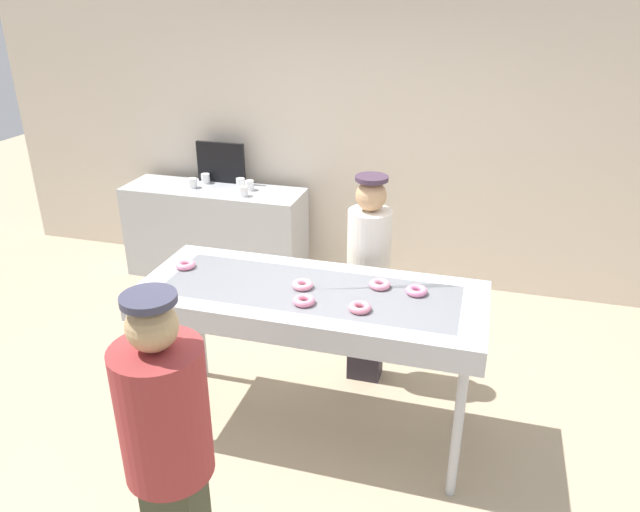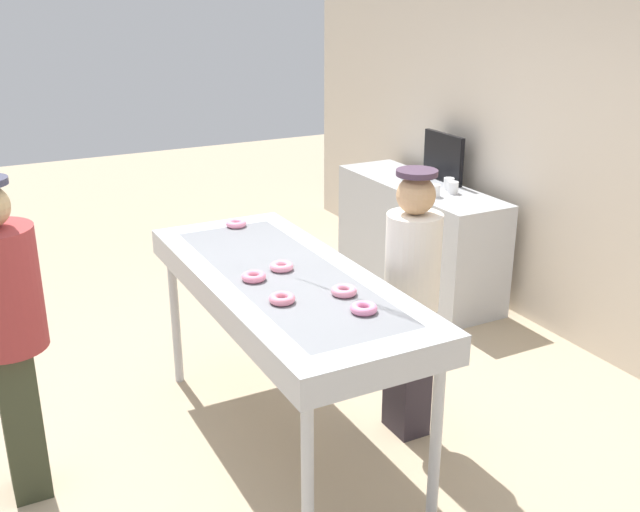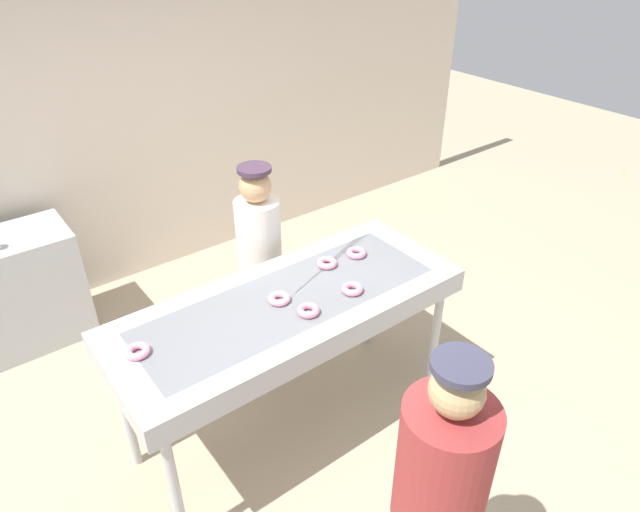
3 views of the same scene
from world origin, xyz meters
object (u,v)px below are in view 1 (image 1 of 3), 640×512
Objects in this scene: strawberry_donut_3 at (360,307)px; strawberry_donut_5 at (380,284)px; strawberry_donut_0 at (304,301)px; worker_baker at (368,273)px; paper_cup_2 at (241,183)px; menu_display at (221,163)px; paper_cup_1 at (249,185)px; strawberry_donut_1 at (185,265)px; paper_cup_3 at (243,191)px; paper_cup_0 at (193,183)px; strawberry_donut_2 at (416,291)px; paper_cup_4 at (206,178)px; customer_waiting at (168,445)px; fryer_conveyor at (310,302)px; prep_counter at (216,232)px; strawberry_donut_4 at (303,285)px.

strawberry_donut_5 is at bearing 79.98° from strawberry_donut_3.
worker_baker reaches higher than strawberry_donut_0.
paper_cup_2 is (-1.72, 1.93, -0.09)m from strawberry_donut_5.
paper_cup_1 is at bearing -24.08° from menu_display.
strawberry_donut_1 is 1.36× the size of paper_cup_3.
menu_display is (0.20, 0.24, 0.15)m from paper_cup_0.
strawberry_donut_2 is (1.48, 0.05, 0.00)m from strawberry_donut_1.
strawberry_donut_5 is at bearing -43.14° from paper_cup_4.
paper_cup_2 is at bearing 112.38° from customer_waiting.
worker_baker is 16.65× the size of paper_cup_4.
strawberry_donut_0 is 0.89m from worker_baker.
customer_waiting is 3.36m from paper_cup_3.
strawberry_donut_5 is at bearing -46.16° from menu_display.
paper_cup_4 is at bearing 173.15° from paper_cup_2.
strawberry_donut_1 is at bearing -79.16° from paper_cup_3.
worker_baker is at bearing -40.37° from menu_display.
fryer_conveyor is 1.34× the size of worker_baker.
worker_baker is at bearing 98.04° from strawberry_donut_3.
paper_cup_1 is at bearing 100.21° from strawberry_donut_1.
strawberry_donut_3 is at bearing -48.14° from prep_counter.
worker_baker is 2.07m from customer_waiting.
strawberry_donut_2 is 1.36× the size of paper_cup_3.
strawberry_donut_3 is (-0.28, -0.29, 0.00)m from strawberry_donut_2.
strawberry_donut_1 is 1.26m from strawberry_donut_5.
strawberry_donut_1 is 1.23m from strawberry_donut_3.
strawberry_donut_4 is 0.73m from worker_baker.
customer_waiting is at bearing -98.72° from fryer_conveyor.
worker_baker is 16.65× the size of paper_cup_2.
paper_cup_4 is at bearing 72.95° from paper_cup_0.
paper_cup_1 is at bearing 110.90° from customer_waiting.
strawberry_donut_4 is (-0.67, -0.11, 0.00)m from strawberry_donut_2.
strawberry_donut_1 is 0.08× the size of worker_baker.
paper_cup_2 and paper_cup_3 have the same top height.
strawberry_donut_1 is 1.00× the size of strawberry_donut_3.
fryer_conveyor is at bearing -168.69° from strawberry_donut_2.
paper_cup_0 is at bearing 131.60° from strawberry_donut_4.
paper_cup_1 is 1.00× the size of paper_cup_2.
prep_counter is at bearing 137.14° from strawberry_donut_5.
customer_waiting is 3.80m from paper_cup_4.
worker_baker is at bearing 76.22° from strawberry_donut_0.
paper_cup_2 is at bearing 120.79° from strawberry_donut_0.
customer_waiting is (-0.55, -1.19, -0.09)m from strawberry_donut_3.
strawberry_donut_0 reaches higher than paper_cup_4.
paper_cup_3 is at bearing 100.84° from strawberry_donut_1.
menu_display is (-2.19, 2.07, 0.06)m from strawberry_donut_2.
paper_cup_4 is (-2.34, 2.00, -0.09)m from strawberry_donut_2.
strawberry_donut_3 is at bearing -24.52° from strawberry_donut_4.
paper_cup_0 is 1.00× the size of paper_cup_2.
strawberry_donut_3 is at bearing -53.39° from paper_cup_2.
strawberry_donut_0 is 1.00× the size of strawberry_donut_5.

